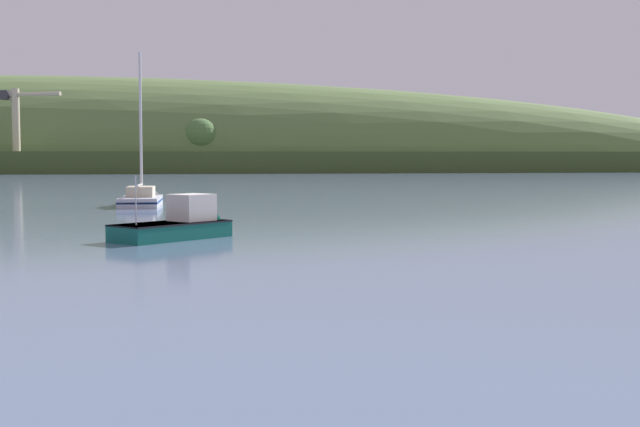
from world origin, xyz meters
name	(u,v)px	position (x,y,z in m)	size (l,w,h in m)	color
far_shoreline_hill	(37,170)	(-39.83, 252.16, 0.26)	(594.80, 131.17, 54.39)	#3C4E24
dockside_crane	(18,131)	(-40.26, 212.37, 10.21)	(14.94, 10.24, 20.40)	#4C4C51
sailboat_midwater_white	(142,202)	(-13.84, 71.02, 0.26)	(4.08, 9.15, 14.56)	#ADB2BC
fishing_boat_moored	(182,229)	(-12.40, 40.73, 0.48)	(6.82, 6.02, 4.19)	#0F564C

